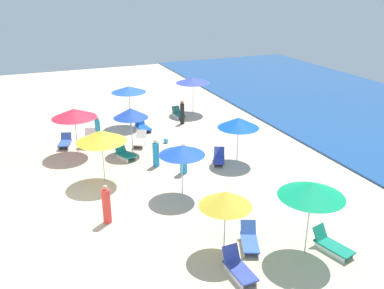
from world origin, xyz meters
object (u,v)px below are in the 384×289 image
at_px(umbrella_2, 182,150).
at_px(lounge_chair_5_0, 65,142).
at_px(lounge_chair_1_0, 219,159).
at_px(beachgoer_2, 106,205).
at_px(beach_ball_0, 166,141).
at_px(umbrella_4, 131,113).
at_px(lounge_chair_7_0, 249,240).
at_px(umbrella_1, 238,123).
at_px(lounge_chair_6_0, 142,127).
at_px(umbrella_7, 226,199).
at_px(umbrella_6, 129,89).
at_px(beachgoer_5, 184,160).
at_px(lounge_chair_4_1, 140,141).
at_px(umbrella_0, 193,80).
at_px(beachgoer_3, 156,154).
at_px(beachgoer_0, 182,113).
at_px(lounge_chair_7_1, 238,268).
at_px(lounge_chair_8_0, 331,245).
at_px(lounge_chair_5_1, 87,140).
at_px(beachgoer_1, 98,129).
at_px(umbrella_5, 74,113).
at_px(lounge_chair_0_0, 178,114).
at_px(lounge_chair_4_0, 125,154).
at_px(umbrella_3, 101,136).
at_px(umbrella_8, 312,190).

bearing_deg(umbrella_2, lounge_chair_5_0, -152.60).
bearing_deg(lounge_chair_1_0, beachgoer_2, -125.05).
relative_size(umbrella_2, beach_ball_0, 8.15).
height_order(umbrella_4, lounge_chair_7_0, umbrella_4).
distance_m(umbrella_1, lounge_chair_7_0, 7.82).
height_order(lounge_chair_6_0, umbrella_7, umbrella_7).
distance_m(umbrella_7, beachgoer_2, 5.08).
bearing_deg(umbrella_6, beachgoer_5, 4.44).
distance_m(umbrella_1, lounge_chair_4_1, 6.25).
height_order(lounge_chair_6_0, lounge_chair_7_0, lounge_chair_6_0).
distance_m(umbrella_0, beach_ball_0, 6.63).
bearing_deg(beachgoer_3, beachgoer_0, -4.42).
bearing_deg(lounge_chair_4_1, beachgoer_2, -88.07).
xyz_separation_m(umbrella_2, lounge_chair_7_1, (5.83, -0.29, -1.90)).
bearing_deg(lounge_chair_5_0, lounge_chair_7_1, -57.11).
bearing_deg(beach_ball_0, lounge_chair_5_0, -106.45).
bearing_deg(lounge_chair_7_1, lounge_chair_7_0, 46.18).
xyz_separation_m(lounge_chair_8_0, beach_ball_0, (-12.27, -2.00, -0.10)).
relative_size(lounge_chair_5_1, lounge_chair_8_0, 1.02).
height_order(lounge_chair_1_0, beachgoer_1, beachgoer_1).
relative_size(lounge_chair_5_1, beachgoer_0, 1.01).
height_order(umbrella_6, lounge_chair_6_0, umbrella_6).
xyz_separation_m(umbrella_1, beachgoer_5, (0.20, -3.11, -1.47)).
bearing_deg(umbrella_5, lounge_chair_7_0, 21.89).
relative_size(lounge_chair_0_0, lounge_chair_6_0, 0.83).
bearing_deg(umbrella_1, beachgoer_3, -105.19).
bearing_deg(beachgoer_0, umbrella_6, -135.61).
xyz_separation_m(lounge_chair_4_0, lounge_chair_6_0, (-4.13, 2.15, -0.03)).
bearing_deg(lounge_chair_4_1, beachgoer_3, -64.14).
distance_m(lounge_chair_1_0, umbrella_7, 7.97).
distance_m(lounge_chair_4_0, lounge_chair_5_0, 4.13).
distance_m(lounge_chair_1_0, beachgoer_3, 3.31).
bearing_deg(lounge_chair_7_1, beachgoer_2, 121.70).
xyz_separation_m(umbrella_0, umbrella_4, (5.61, -5.96, -0.10)).
distance_m(lounge_chair_7_0, lounge_chair_8_0, 2.89).
distance_m(lounge_chair_1_0, beach_ball_0, 4.16).
relative_size(beachgoer_3, beach_ball_0, 5.02).
bearing_deg(lounge_chair_5_0, beachgoer_1, 23.54).
distance_m(umbrella_1, lounge_chair_1_0, 2.17).
bearing_deg(lounge_chair_7_0, umbrella_7, -159.68).
height_order(lounge_chair_5_0, beach_ball_0, lounge_chair_5_0).
bearing_deg(umbrella_4, umbrella_3, -35.45).
bearing_deg(beachgoer_1, lounge_chair_7_0, -48.76).
xyz_separation_m(lounge_chair_5_1, beachgoer_3, (4.44, 2.82, 0.40)).
distance_m(lounge_chair_5_0, lounge_chair_5_1, 1.24).
height_order(umbrella_5, lounge_chair_6_0, umbrella_5).
bearing_deg(beachgoer_5, lounge_chair_8_0, 51.92).
xyz_separation_m(lounge_chair_5_1, lounge_chair_7_0, (12.45, 3.78, -0.03)).
bearing_deg(beachgoer_5, umbrella_8, 45.83).
xyz_separation_m(umbrella_8, beachgoer_0, (-15.01, 1.14, -1.75)).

